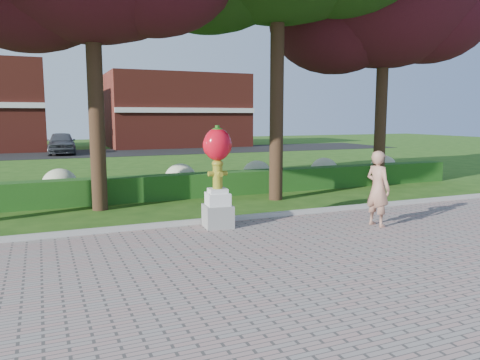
# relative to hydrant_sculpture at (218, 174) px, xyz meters

# --- Properties ---
(ground) EXTENTS (100.00, 100.00, 0.00)m
(ground) POSITION_rel_hydrant_sculpture_xyz_m (-0.36, -2.50, -1.34)
(ground) COLOR #214812
(ground) RESTS_ON ground
(walkway) EXTENTS (40.00, 14.00, 0.04)m
(walkway) POSITION_rel_hydrant_sculpture_xyz_m (-0.36, -6.50, -1.32)
(walkway) COLOR gray
(walkway) RESTS_ON ground
(curb) EXTENTS (40.00, 0.18, 0.15)m
(curb) POSITION_rel_hydrant_sculpture_xyz_m (-0.36, 0.50, -1.26)
(curb) COLOR #ADADA5
(curb) RESTS_ON ground
(lawn_hedge) EXTENTS (24.00, 0.70, 0.80)m
(lawn_hedge) POSITION_rel_hydrant_sculpture_xyz_m (-0.36, 4.50, -0.94)
(lawn_hedge) COLOR #194614
(lawn_hedge) RESTS_ON ground
(hydrangea_row) EXTENTS (20.10, 1.10, 0.99)m
(hydrangea_row) POSITION_rel_hydrant_sculpture_xyz_m (0.21, 5.50, -0.79)
(hydrangea_row) COLOR beige
(hydrangea_row) RESTS_ON ground
(street) EXTENTS (50.00, 8.00, 0.02)m
(street) POSITION_rel_hydrant_sculpture_xyz_m (-0.36, 25.50, -1.33)
(street) COLOR black
(street) RESTS_ON ground
(building_right) EXTENTS (12.00, 8.00, 6.40)m
(building_right) POSITION_rel_hydrant_sculpture_xyz_m (7.64, 31.50, 1.86)
(building_right) COLOR maroon
(building_right) RESTS_ON ground
(tree_far_right) EXTENTS (7.88, 6.72, 10.21)m
(tree_far_right) POSITION_rel_hydrant_sculpture_xyz_m (8.05, 4.08, 5.63)
(tree_far_right) COLOR black
(tree_far_right) RESTS_ON ground
(hydrant_sculpture) EXTENTS (0.73, 0.73, 2.45)m
(hydrant_sculpture) POSITION_rel_hydrant_sculpture_xyz_m (0.00, 0.00, 0.00)
(hydrant_sculpture) COLOR gray
(hydrant_sculpture) RESTS_ON walkway
(woman) EXTENTS (0.54, 0.74, 1.85)m
(woman) POSITION_rel_hydrant_sculpture_xyz_m (3.63, -1.42, -0.38)
(woman) COLOR tan
(woman) RESTS_ON walkway
(parked_car) EXTENTS (2.11, 4.74, 1.58)m
(parked_car) POSITION_rel_hydrant_sculpture_xyz_m (-2.45, 25.45, -0.53)
(parked_car) COLOR #44474D
(parked_car) RESTS_ON street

